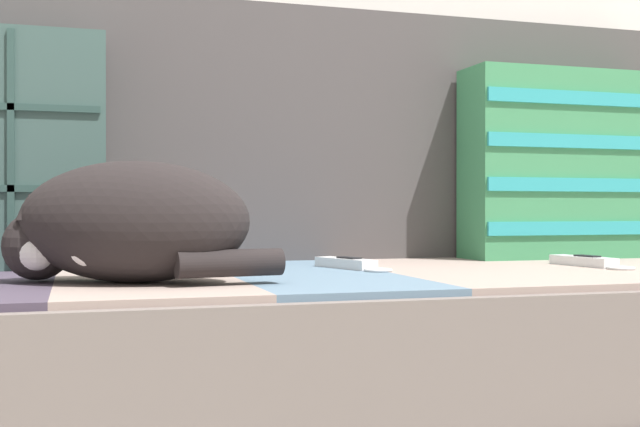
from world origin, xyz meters
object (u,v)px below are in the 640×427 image
object	(u,v)px
game_remote_far	(586,262)
couch	(300,372)
throw_pillow_striped	(566,165)
game_remote_near	(348,264)
sleeping_cat	(125,225)

from	to	relation	value
game_remote_far	couch	bearing A→B (deg)	174.64
throw_pillow_striped	game_remote_near	distance (m)	0.63
sleeping_cat	game_remote_near	distance (m)	0.45
throw_pillow_striped	game_remote_far	size ratio (longest dim) A/B	2.36
couch	game_remote_far	world-z (taller)	game_remote_far
throw_pillow_striped	game_remote_far	distance (m)	0.34
throw_pillow_striped	sleeping_cat	xyz separation A→B (m)	(-0.97, -0.35, -0.12)
game_remote_far	throw_pillow_striped	bearing A→B (deg)	63.26
throw_pillow_striped	sleeping_cat	bearing A→B (deg)	-160.49
throw_pillow_striped	game_remote_far	bearing A→B (deg)	-116.74
couch	game_remote_near	bearing A→B (deg)	14.35
sleeping_cat	throw_pillow_striped	bearing A→B (deg)	19.51
couch	sleeping_cat	world-z (taller)	sleeping_cat
couch	game_remote_near	size ratio (longest dim) A/B	10.31
throw_pillow_striped	couch	bearing A→B (deg)	-163.73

